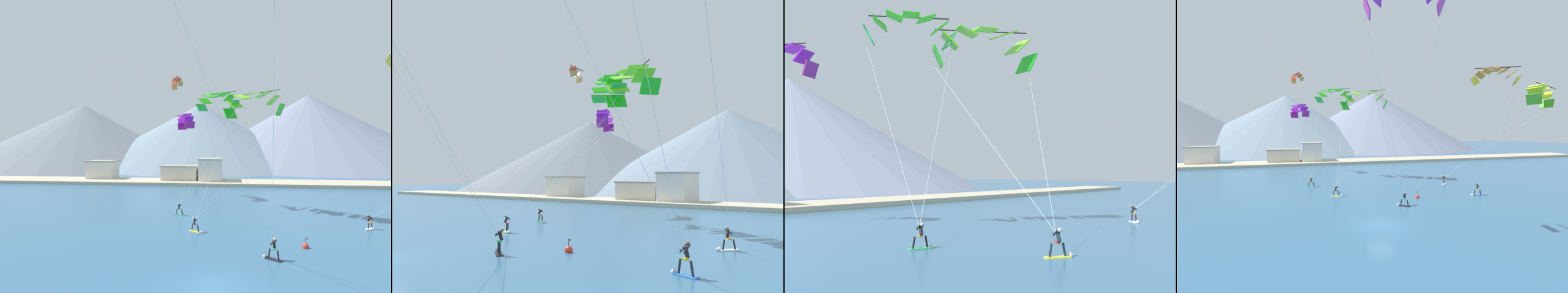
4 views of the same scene
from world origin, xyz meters
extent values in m
cube|color=white|center=(16.40, 15.42, 0.04)|extent=(1.33, 1.33, 0.07)
cylinder|color=black|center=(16.68, 15.70, 0.41)|extent=(0.24, 0.24, 0.69)
cylinder|color=black|center=(16.12, 15.13, 0.41)|extent=(0.24, 0.24, 0.69)
cube|color=orange|center=(16.40, 15.42, 0.79)|extent=(0.36, 0.36, 0.12)
cylinder|color=black|center=(16.33, 15.49, 1.11)|extent=(0.44, 0.44, 0.59)
cylinder|color=black|center=(16.48, 15.50, 1.28)|extent=(0.41, 0.41, 0.38)
cylinder|color=black|center=(16.32, 15.34, 1.28)|extent=(0.41, 0.41, 0.38)
cylinder|color=black|center=(16.53, 15.29, 1.25)|extent=(0.39, 0.39, 0.03)
sphere|color=#9E7051|center=(16.21, 15.60, 1.46)|extent=(0.21, 0.21, 0.21)
cone|color=white|center=(15.79, 14.80, 0.10)|extent=(0.47, 0.47, 0.36)
cube|color=#33B266|center=(-5.51, 19.85, 0.04)|extent=(1.50, 0.92, 0.07)
cylinder|color=black|center=(-5.88, 19.99, 0.41)|extent=(0.26, 0.19, 0.70)
cylinder|color=black|center=(-5.14, 19.71, 0.41)|extent=(0.26, 0.19, 0.70)
cube|color=orange|center=(-5.51, 19.85, 0.80)|extent=(0.31, 0.35, 0.12)
cylinder|color=black|center=(-5.55, 19.75, 1.12)|extent=(0.35, 0.48, 0.59)
cylinder|color=black|center=(-5.62, 19.88, 1.29)|extent=(0.25, 0.50, 0.38)
cylinder|color=black|center=(-5.40, 19.80, 1.29)|extent=(0.25, 0.50, 0.38)
cylinder|color=black|center=(-5.45, 20.01, 1.26)|extent=(0.50, 0.22, 0.03)
sphere|color=tan|center=(-5.61, 19.59, 1.47)|extent=(0.21, 0.21, 0.21)
cone|color=white|center=(-4.69, 19.54, 0.10)|extent=(0.41, 0.44, 0.36)
cube|color=yellow|center=(-2.55, 12.31, 0.04)|extent=(1.45, 1.15, 0.07)
cylinder|color=#14232D|center=(-2.88, 12.53, 0.42)|extent=(0.26, 0.23, 0.71)
cylinder|color=#14232D|center=(-2.22, 12.10, 0.42)|extent=(0.26, 0.23, 0.71)
cube|color=red|center=(-2.55, 12.31, 0.82)|extent=(0.35, 0.38, 0.12)
cylinder|color=#14232D|center=(-2.61, 12.22, 1.14)|extent=(0.42, 0.48, 0.61)
cylinder|color=#14232D|center=(-2.65, 12.37, 1.31)|extent=(0.35, 0.47, 0.39)
cylinder|color=#14232D|center=(-2.46, 12.24, 1.31)|extent=(0.35, 0.47, 0.39)
cylinder|color=black|center=(-2.46, 12.46, 1.28)|extent=(0.45, 0.31, 0.03)
sphere|color=beige|center=(-2.70, 12.08, 1.50)|extent=(0.22, 0.22, 0.22)
cone|color=white|center=(-1.82, 11.84, 0.10)|extent=(0.45, 0.47, 0.36)
cube|color=#2EC858|center=(-3.33, 28.35, 15.17)|extent=(1.92, 1.92, 1.33)
cube|color=#23D20E|center=(-2.75, 27.78, 16.13)|extent=(2.14, 2.14, 1.14)
cube|color=#23D20E|center=(-1.90, 27.09, 16.77)|extent=(2.24, 2.30, 0.80)
cube|color=#23D20E|center=(-0.90, 26.34, 16.99)|extent=(2.22, 2.38, 0.37)
cube|color=#23D20E|center=(0.13, 25.65, 16.77)|extent=(2.11, 2.38, 0.80)
cube|color=#23D20E|center=(1.07, 25.08, 16.13)|extent=(1.89, 2.31, 1.14)
cube|color=#2EC858|center=(1.80, 24.72, 15.17)|extent=(1.58, 2.15, 1.33)
cylinder|color=black|center=(-0.39, 27.06, 17.10)|extent=(4.82, 4.46, 0.10)
cylinder|color=silver|center=(-4.48, 24.28, 7.93)|extent=(1.98, 8.59, 13.35)
cylinder|color=silver|center=(-1.70, 22.31, 7.93)|extent=(7.53, 4.66, 13.35)
cube|color=#19C119|center=(1.14, 25.32, 13.87)|extent=(2.20, 2.18, 1.74)
cube|color=#75E422|center=(1.81, 24.63, 15.17)|extent=(2.54, 2.49, 1.54)
cube|color=#75E422|center=(2.87, 23.77, 16.03)|extent=(2.69, 2.73, 1.11)
cube|color=#75E422|center=(4.18, 22.88, 16.34)|extent=(2.66, 2.85, 0.52)
cube|color=#75E422|center=(5.55, 22.07, 16.03)|extent=(2.46, 2.85, 1.11)
cube|color=#75E422|center=(6.77, 21.47, 15.17)|extent=(2.10, 2.75, 1.54)
cube|color=#19C119|center=(7.68, 21.16, 13.87)|extent=(1.60, 2.54, 1.74)
cylinder|color=black|center=(4.73, 23.74, 16.52)|extent=(5.87, 5.38, 0.10)
cylinder|color=silver|center=(-0.73, 19.01, 7.20)|extent=(3.48, 13.15, 11.85)
cylinder|color=silver|center=(2.76, 16.79, 7.20)|extent=(10.46, 8.71, 11.85)
cube|color=#9B208C|center=(-5.76, 32.63, 12.71)|extent=(1.65, 1.26, 1.28)
cube|color=purple|center=(-6.10, 33.13, 13.76)|extent=(1.84, 1.62, 1.13)
cube|color=purple|center=(-6.56, 33.99, 14.47)|extent=(1.98, 1.82, 0.77)
cone|color=gray|center=(35.98, 122.87, 15.84)|extent=(109.56, 109.56, 31.67)
camera|label=1|loc=(1.18, -19.82, 9.31)|focal=28.00mm
camera|label=2|loc=(24.36, -11.78, 5.06)|focal=35.00mm
camera|label=3|loc=(-23.06, 0.32, 4.53)|focal=40.00mm
camera|label=4|loc=(-7.82, -23.52, 8.96)|focal=24.00mm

